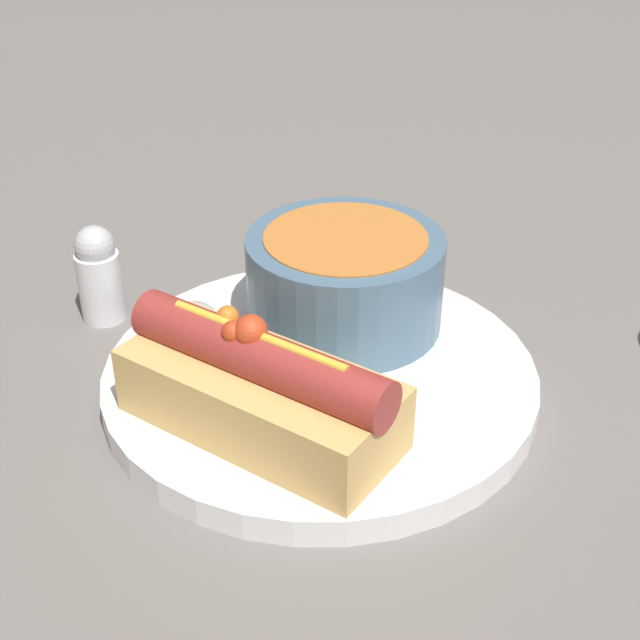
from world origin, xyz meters
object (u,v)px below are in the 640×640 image
object	(u,v)px
soup_bowl	(341,276)
salt_shaker	(99,274)
spoon	(214,334)
hot_dog	(260,388)

from	to	relation	value
soup_bowl	salt_shaker	xyz separation A→B (m)	(-0.16, -0.02, -0.02)
spoon	salt_shaker	world-z (taller)	salt_shaker
salt_shaker	soup_bowl	bearing A→B (deg)	5.66
soup_bowl	spoon	xyz separation A→B (m)	(-0.07, -0.04, -0.03)
spoon	salt_shaker	xyz separation A→B (m)	(-0.09, 0.03, 0.01)
salt_shaker	spoon	bearing A→B (deg)	-16.43
hot_dog	soup_bowl	xyz separation A→B (m)	(0.01, 0.12, 0.01)
soup_bowl	spoon	distance (m)	0.09
spoon	salt_shaker	bearing A→B (deg)	27.17
soup_bowl	salt_shaker	distance (m)	0.16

